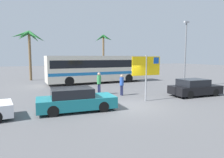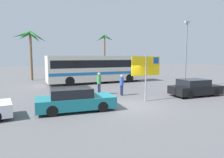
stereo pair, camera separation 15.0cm
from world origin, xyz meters
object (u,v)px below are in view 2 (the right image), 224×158
object	(u,v)px
pedestrian_crossing_lot	(99,82)
car_teal	(75,100)
pedestrian_near_sign	(122,83)
car_black	(195,88)
ferry_sign	(146,68)
bus_front_coach	(98,68)

from	to	relation	value
pedestrian_crossing_lot	car_teal	bearing A→B (deg)	-140.65
pedestrian_near_sign	car_black	bearing A→B (deg)	146.38
car_black	pedestrian_near_sign	xyz separation A→B (m)	(-5.21, 2.51, 0.35)
pedestrian_crossing_lot	ferry_sign	bearing A→B (deg)	-73.08
pedestrian_crossing_lot	pedestrian_near_sign	xyz separation A→B (m)	(1.52, -1.07, -0.09)
car_teal	pedestrian_near_sign	xyz separation A→B (m)	(4.54, 2.97, 0.35)
bus_front_coach	ferry_sign	size ratio (longest dim) A/B	3.61
car_teal	pedestrian_crossing_lot	distance (m)	5.06
ferry_sign	car_black	xyz separation A→B (m)	(4.60, 0.00, -1.69)
car_teal	pedestrian_near_sign	distance (m)	5.44
ferry_sign	pedestrian_near_sign	distance (m)	2.92
bus_front_coach	ferry_sign	xyz separation A→B (m)	(-0.38, -10.59, 0.54)
ferry_sign	bus_front_coach	bearing A→B (deg)	89.82
ferry_sign	car_black	world-z (taller)	ferry_sign
ferry_sign	car_black	bearing A→B (deg)	1.90
ferry_sign	car_teal	distance (m)	5.44
bus_front_coach	pedestrian_crossing_lot	distance (m)	7.47
bus_front_coach	car_black	bearing A→B (deg)	-68.28
car_teal	bus_front_coach	bearing A→B (deg)	68.25
pedestrian_near_sign	car_teal	bearing A→B (deg)	25.30
bus_front_coach	pedestrian_near_sign	size ratio (longest dim) A/B	6.91
pedestrian_crossing_lot	pedestrian_near_sign	size ratio (longest dim) A/B	1.08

